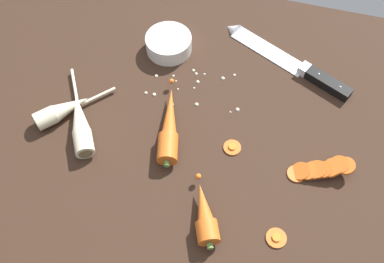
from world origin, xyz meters
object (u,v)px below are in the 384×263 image
carrot_slice_stack (320,169)px  parsnip_mid_left (62,110)px  chefs_knife (283,58)px  whole_carrot (169,127)px  parsnip_front (80,123)px  prep_bowl (169,43)px  carrot_slice_stray_mid (276,238)px  whole_carrot_second (205,215)px  carrot_slice_stray_near (232,147)px

carrot_slice_stack → parsnip_mid_left: bearing=-179.2°
carrot_slice_stack → chefs_knife: bearing=112.9°
parsnip_mid_left → carrot_slice_stack: parsnip_mid_left is taller
whole_carrot → parsnip_front: size_ratio=1.00×
parsnip_front → prep_bowl: same height
carrot_slice_stack → carrot_slice_stray_mid: (-6.09, -15.79, -1.09)cm
whole_carrot_second → carrot_slice_stray_mid: (13.78, -0.11, -1.74)cm
whole_carrot_second → carrot_slice_stack: whole_carrot_second is taller
parsnip_front → carrot_slice_stray_near: (32.23, 3.78, -1.62)cm
parsnip_front → carrot_slice_stack: size_ratio=1.69×
carrot_slice_stray_mid → prep_bowl: bearing=129.7°
chefs_knife → parsnip_mid_left: 52.23cm
carrot_slice_stray_mid → prep_bowl: size_ratio=0.35×
parsnip_front → chefs_knife: bearing=38.4°
carrot_slice_stray_near → carrot_slice_stray_mid: size_ratio=0.95×
carrot_slice_stack → carrot_slice_stray_mid: carrot_slice_stack is taller
carrot_slice_stray_near → parsnip_front: bearing=-173.3°
prep_bowl → parsnip_front: bearing=-113.2°
chefs_knife → whole_carrot_second: size_ratio=2.32×
whole_carrot_second → whole_carrot: bearing=125.8°
carrot_slice_stray_near → prep_bowl: (-20.79, 22.93, 1.79)cm
prep_bowl → parsnip_mid_left: bearing=-123.8°
whole_carrot → carrot_slice_stack: (32.01, -1.13, -0.65)cm
parsnip_mid_left → prep_bowl: same height
whole_carrot → carrot_slice_stray_mid: (25.92, -16.92, -1.74)cm
chefs_knife → carrot_slice_stray_mid: 43.99cm
parsnip_front → parsnip_mid_left: (-5.06, 2.07, 0.00)cm
prep_bowl → carrot_slice_stray_mid: bearing=-50.3°
chefs_knife → whole_carrot: size_ratio=1.52×
chefs_knife → whole_carrot_second: (-8.10, -43.52, 1.45)cm
whole_carrot_second → carrot_slice_stack: 25.33cm
carrot_slice_stray_mid → prep_bowl: (-32.88, 39.67, 1.79)cm
chefs_knife → carrot_slice_stack: (11.78, -27.83, 0.79)cm
carrot_slice_stray_near → carrot_slice_stray_mid: (12.08, -16.74, 0.00)cm
parsnip_front → whole_carrot: bearing=12.1°
parsnip_mid_left → chefs_knife: bearing=33.2°
whole_carrot_second → parsnip_front: bearing=157.2°
parsnip_mid_left → carrot_slice_stray_near: bearing=2.6°
whole_carrot_second → carrot_slice_stray_mid: 13.89cm
parsnip_front → carrot_slice_stray_mid: (44.31, -12.96, -1.62)cm
parsnip_mid_left → carrot_slice_stack: size_ratio=1.20×
chefs_knife → parsnip_front: (-38.63, -30.66, 1.33)cm
whole_carrot → chefs_knife: bearing=52.8°
chefs_knife → carrot_slice_stack: bearing=-67.1°
parsnip_front → carrot_slice_stray_near: bearing=6.7°
whole_carrot → carrot_slice_stray_near: 13.94cm
whole_carrot → parsnip_mid_left: whole_carrot is taller
whole_carrot → parsnip_mid_left: bearing=-175.4°
prep_bowl → carrot_slice_stray_near: bearing=-47.8°
chefs_knife → whole_carrot: 33.53cm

